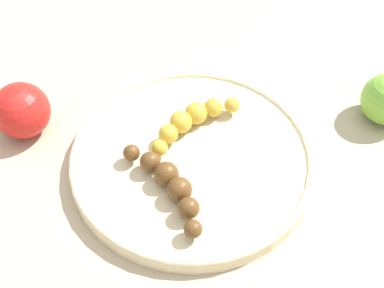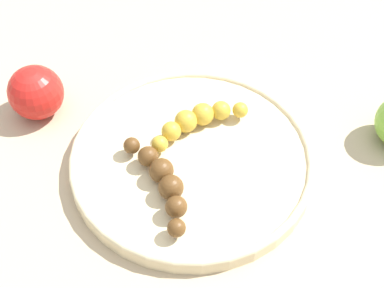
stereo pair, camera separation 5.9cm
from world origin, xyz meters
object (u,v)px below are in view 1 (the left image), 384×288
Objects in this scene: fruit_bowl at (192,158)px; banana_overripe at (169,184)px; banana_spotted at (191,120)px; apple_red at (22,110)px.

banana_overripe reaches higher than fruit_bowl.
fruit_bowl is 0.05m from banana_spotted.
banana_overripe is (-0.03, 0.05, 0.02)m from fruit_bowl.
apple_red is (0.20, 0.09, 0.00)m from banana_overripe.
apple_red reaches higher than fruit_bowl.
apple_red is (0.13, 0.17, 0.00)m from banana_spotted.
banana_spotted is at bearing -128.98° from apple_red.
banana_overripe is 0.22m from apple_red.
apple_red is at bearing 114.37° from banana_overripe.
fruit_bowl is 4.12× the size of apple_red.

